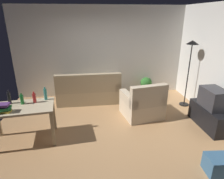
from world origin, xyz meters
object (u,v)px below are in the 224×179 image
(armchair, at_px, (143,105))
(storage_box, at_px, (221,165))
(torchiere_lamp, at_px, (191,56))
(bottle_tall, at_px, (45,94))
(bottle_green, at_px, (22,99))
(book_stack, at_px, (3,108))
(bottle_red, at_px, (34,98))
(tv_stand, at_px, (210,117))
(potted_plant, at_px, (146,85))
(desk, at_px, (22,112))
(couch, at_px, (89,92))
(tv, at_px, (214,98))
(bottle_dark, at_px, (9,98))

(armchair, relative_size, storage_box, 2.14)
(torchiere_lamp, bearing_deg, bottle_tall, -166.00)
(torchiere_lamp, bearing_deg, bottle_green, -165.29)
(bottle_green, height_order, book_stack, bottle_green)
(bottle_red, bearing_deg, tv_stand, -2.56)
(potted_plant, distance_m, storage_box, 3.49)
(desk, distance_m, bottle_green, 0.24)
(desk, xyz_separation_m, bottle_tall, (0.42, 0.28, 0.23))
(armchair, xyz_separation_m, book_stack, (-2.87, -0.88, 0.52))
(torchiere_lamp, distance_m, desk, 4.25)
(couch, relative_size, tv_stand, 1.64)
(couch, bearing_deg, armchair, 139.18)
(couch, relative_size, tv, 3.01)
(tv, distance_m, bottle_tall, 3.62)
(torchiere_lamp, xyz_separation_m, desk, (-4.02, -1.18, -0.76))
(book_stack, bearing_deg, bottle_red, 39.29)
(tv, relative_size, bottle_green, 2.67)
(bottle_dark, bearing_deg, bottle_red, -2.26)
(torchiere_lamp, height_order, bottle_tall, torchiere_lamp)
(bottle_dark, bearing_deg, desk, -35.48)
(tv_stand, xyz_separation_m, storage_box, (-0.67, -1.36, -0.09))
(storage_box, bearing_deg, tv, 63.81)
(storage_box, relative_size, bottle_green, 2.14)
(couch, bearing_deg, bottle_green, 51.62)
(bottle_dark, relative_size, book_stack, 1.01)
(tv_stand, relative_size, bottle_tall, 3.97)
(couch, relative_size, desk, 1.43)
(torchiere_lamp, height_order, desk, torchiere_lamp)
(storage_box, bearing_deg, tv_stand, 63.93)
(tv_stand, distance_m, bottle_red, 3.85)
(armchair, xyz_separation_m, bottle_green, (-2.64, -0.55, 0.54))
(tv_stand, height_order, potted_plant, potted_plant)
(couch, relative_size, torchiere_lamp, 1.00)
(armchair, distance_m, storage_box, 2.16)
(torchiere_lamp, xyz_separation_m, armchair, (-1.38, -0.51, -1.09))
(torchiere_lamp, bearing_deg, tv, -89.83)
(tv_stand, height_order, torchiere_lamp, torchiere_lamp)
(couch, relative_size, bottle_dark, 6.39)
(torchiere_lamp, distance_m, potted_plant, 1.67)
(armchair, distance_m, bottle_dark, 2.99)
(book_stack, bearing_deg, desk, 41.71)
(tv_stand, bearing_deg, storage_box, 153.93)
(couch, height_order, tv, same)
(armchair, bearing_deg, bottle_green, 2.09)
(desk, xyz_separation_m, potted_plant, (3.16, 2.11, -0.32))
(tv_stand, height_order, bottle_tall, bottle_tall)
(desk, distance_m, bottle_dark, 0.39)
(torchiere_lamp, xyz_separation_m, potted_plant, (-0.85, 0.93, -1.08))
(tv, height_order, storage_box, tv)
(tv_stand, relative_size, bottle_green, 4.89)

